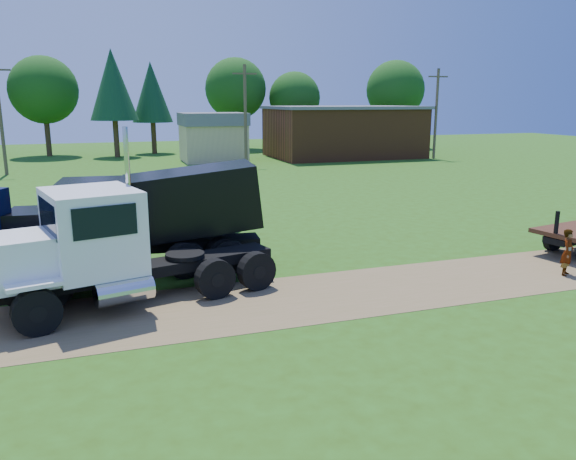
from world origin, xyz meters
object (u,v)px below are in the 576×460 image
object	(u,v)px
black_dump_truck	(147,213)
spectator_a	(568,252)
white_semi_tractor	(98,249)
orange_pickup	(173,213)

from	to	relation	value
black_dump_truck	spectator_a	size ratio (longest dim) A/B	5.42
white_semi_tractor	spectator_a	world-z (taller)	white_semi_tractor
spectator_a	black_dump_truck	bearing A→B (deg)	123.33
spectator_a	white_semi_tractor	bearing A→B (deg)	137.51
orange_pickup	spectator_a	xyz separation A→B (m)	(11.86, -11.10, -0.05)
white_semi_tractor	black_dump_truck	size ratio (longest dim) A/B	0.99
black_dump_truck	spectator_a	bearing A→B (deg)	-15.77
spectator_a	orange_pickup	bearing A→B (deg)	101.88
white_semi_tractor	orange_pickup	world-z (taller)	white_semi_tractor
white_semi_tractor	orange_pickup	xyz separation A→B (m)	(3.31, 9.12, -0.89)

